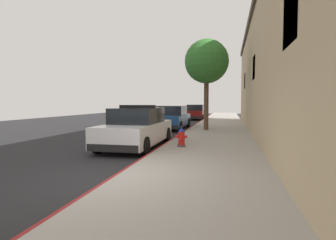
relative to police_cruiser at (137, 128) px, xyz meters
name	(u,v)px	position (x,y,z in m)	size (l,w,h in m)	color
ground_plane	(118,133)	(-3.06, 5.26, -0.84)	(29.66, 60.00, 0.20)	#232326
sidewalk_pavement	(217,133)	(2.94, 5.26, -0.67)	(3.52, 60.00, 0.15)	#9E9991
curb_painted_edge	(185,132)	(1.14, 5.26, -0.67)	(0.08, 60.00, 0.15)	maroon
storefront_building	(317,69)	(7.36, 2.83, 2.53)	(5.55, 28.06, 6.52)	tan
police_cruiser	(137,128)	(0.00, 0.00, 0.00)	(1.94, 4.84, 1.68)	white
parked_car_silver_ahead	(172,118)	(-0.18, 7.81, 0.00)	(1.94, 4.84, 1.56)	navy
parked_car_dark_far	(196,112)	(0.15, 18.62, 0.00)	(1.94, 4.84, 1.56)	maroon
fire_hydrant	(181,137)	(1.91, -0.53, -0.24)	(0.44, 0.40, 0.76)	#4C4C51
street_tree	(207,62)	(2.27, 6.01, 3.43)	(2.59, 2.59, 5.36)	brown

